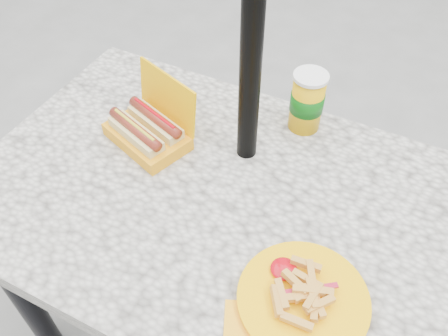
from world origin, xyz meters
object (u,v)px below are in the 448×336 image
at_px(hotdog_box, 148,130).
at_px(soda_cup, 307,101).
at_px(umbrella_pole, 252,31).
at_px(fries_plate, 301,302).

distance_m(hotdog_box, soda_cup, 0.42).
bearing_deg(umbrella_pole, soda_cup, 59.01).
distance_m(umbrella_pole, hotdog_box, 0.40).
bearing_deg(hotdog_box, fries_plate, -7.56).
relative_size(umbrella_pole, hotdog_box, 8.79).
bearing_deg(soda_cup, fries_plate, -70.39).
xyz_separation_m(fries_plate, soda_cup, (-0.18, 0.50, 0.07)).
bearing_deg(soda_cup, hotdog_box, -145.23).
height_order(fries_plate, soda_cup, soda_cup).
height_order(umbrella_pole, fries_plate, umbrella_pole).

